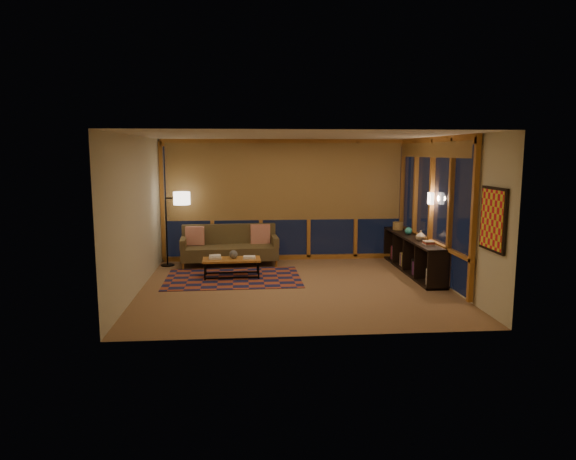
{
  "coord_description": "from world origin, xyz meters",
  "views": [
    {
      "loc": [
        -0.85,
        -8.97,
        2.42
      ],
      "look_at": [
        -0.11,
        0.23,
        1.01
      ],
      "focal_mm": 32.0,
      "sensor_mm": 36.0,
      "label": 1
    }
  ],
  "objects": [
    {
      "name": "sofa",
      "position": [
        -1.23,
        1.96,
        0.42
      ],
      "size": [
        2.09,
        0.94,
        0.84
      ],
      "primitive_type": null,
      "rotation": [
        0.0,
        0.0,
        0.06
      ],
      "color": "brown",
      "rests_on": "floor"
    },
    {
      "name": "floor",
      "position": [
        0.0,
        0.0,
        0.0
      ],
      "size": [
        5.5,
        5.0,
        0.01
      ],
      "primitive_type": "cube",
      "color": "#9A734E",
      "rests_on": "ground"
    },
    {
      "name": "book_stack_b",
      "position": [
        -0.81,
        0.84,
        0.4
      ],
      "size": [
        0.26,
        0.21,
        0.05
      ],
      "primitive_type": null,
      "rotation": [
        0.0,
        0.0,
        -0.03
      ],
      "color": "white",
      "rests_on": "coffee_table"
    },
    {
      "name": "bookshelf",
      "position": [
        2.49,
        1.0,
        0.36
      ],
      "size": [
        0.4,
        2.89,
        0.72
      ],
      "primitive_type": null,
      "color": "black",
      "rests_on": "floor"
    },
    {
      "name": "basket",
      "position": [
        2.47,
        1.98,
        0.81
      ],
      "size": [
        0.24,
        0.24,
        0.17
      ],
      "primitive_type": "cylinder",
      "rotation": [
        0.0,
        0.0,
        0.04
      ],
      "color": "brown",
      "rests_on": "bookshelf"
    },
    {
      "name": "vase",
      "position": [
        2.49,
        0.55,
        0.82
      ],
      "size": [
        0.19,
        0.19,
        0.2
      ],
      "primitive_type": "imported",
      "rotation": [
        0.0,
        0.0,
        0.02
      ],
      "color": "tan",
      "rests_on": "bookshelf"
    },
    {
      "name": "window_wall_back",
      "position": [
        0.0,
        2.43,
        1.35
      ],
      "size": [
        5.3,
        0.16,
        2.6
      ],
      "primitive_type": null,
      "color": "#A6762E",
      "rests_on": "walls"
    },
    {
      "name": "window_wall_right",
      "position": [
        2.68,
        0.6,
        1.35
      ],
      "size": [
        0.16,
        3.7,
        2.6
      ],
      "primitive_type": null,
      "color": "#A6762E",
      "rests_on": "walls"
    },
    {
      "name": "ceiling",
      "position": [
        0.0,
        0.0,
        2.7
      ],
      "size": [
        5.5,
        5.0,
        0.01
      ],
      "primitive_type": "cube",
      "color": "beige",
      "rests_on": "walls"
    },
    {
      "name": "walls",
      "position": [
        0.0,
        0.0,
        1.35
      ],
      "size": [
        5.51,
        5.01,
        2.7
      ],
      "color": "beige",
      "rests_on": "floor"
    },
    {
      "name": "pillow_left",
      "position": [
        -1.97,
        2.06,
        0.62
      ],
      "size": [
        0.4,
        0.15,
        0.4
      ],
      "primitive_type": null,
      "rotation": [
        0.0,
        0.0,
        -0.05
      ],
      "color": "#AF1E08",
      "rests_on": "sofa"
    },
    {
      "name": "book_stack_a",
      "position": [
        -1.48,
        0.85,
        0.4
      ],
      "size": [
        0.23,
        0.2,
        0.06
      ],
      "primitive_type": null,
      "rotation": [
        0.0,
        0.0,
        0.12
      ],
      "color": "white",
      "rests_on": "coffee_table"
    },
    {
      "name": "coffee_table",
      "position": [
        -1.16,
        0.83,
        0.19
      ],
      "size": [
        1.13,
        0.55,
        0.37
      ],
      "primitive_type": null,
      "rotation": [
        0.0,
        0.0,
        0.04
      ],
      "color": "#A6762E",
      "rests_on": "floor"
    },
    {
      "name": "shelf_book_stack",
      "position": [
        2.49,
        0.11,
        0.76
      ],
      "size": [
        0.22,
        0.27,
        0.07
      ],
      "primitive_type": null,
      "rotation": [
        0.0,
        0.0,
        -0.26
      ],
      "color": "white",
      "rests_on": "bookshelf"
    },
    {
      "name": "pillow_right",
      "position": [
        -0.56,
        2.22,
        0.63
      ],
      "size": [
        0.44,
        0.2,
        0.43
      ],
      "primitive_type": null,
      "rotation": [
        0.0,
        0.0,
        0.14
      ],
      "color": "#AF1E08",
      "rests_on": "sofa"
    },
    {
      "name": "wall_art",
      "position": [
        2.71,
        -1.85,
        1.45
      ],
      "size": [
        0.06,
        0.74,
        0.94
      ],
      "primitive_type": null,
      "color": "red",
      "rests_on": "walls"
    },
    {
      "name": "wall_sconce",
      "position": [
        2.62,
        0.45,
        1.55
      ],
      "size": [
        0.12,
        0.18,
        0.22
      ],
      "primitive_type": null,
      "color": "#FFEACF",
      "rests_on": "walls"
    },
    {
      "name": "floor_lamp",
      "position": [
        -2.57,
        2.0,
        0.8
      ],
      "size": [
        0.61,
        0.48,
        1.6
      ],
      "primitive_type": null,
      "rotation": [
        0.0,
        0.0,
        -0.27
      ],
      "color": "black",
      "rests_on": "floor"
    },
    {
      "name": "ceramic_pot",
      "position": [
        -1.12,
        0.86,
        0.45
      ],
      "size": [
        0.19,
        0.19,
        0.16
      ],
      "primitive_type": "sphere",
      "rotation": [
        0.0,
        0.0,
        -0.14
      ],
      "color": "black",
      "rests_on": "coffee_table"
    },
    {
      "name": "area_rug",
      "position": [
        -1.13,
        0.75,
        0.01
      ],
      "size": [
        2.61,
        1.76,
        0.01
      ],
      "primitive_type": "cube",
      "rotation": [
        0.0,
        0.0,
        0.01
      ],
      "color": "#994126",
      "rests_on": "floor"
    },
    {
      "name": "teal_bowl",
      "position": [
        2.49,
        1.3,
        0.8
      ],
      "size": [
        0.15,
        0.15,
        0.15
      ],
      "primitive_type": "sphere",
      "rotation": [
        0.0,
        0.0,
        0.0
      ],
      "color": "teal",
      "rests_on": "bookshelf"
    }
  ]
}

